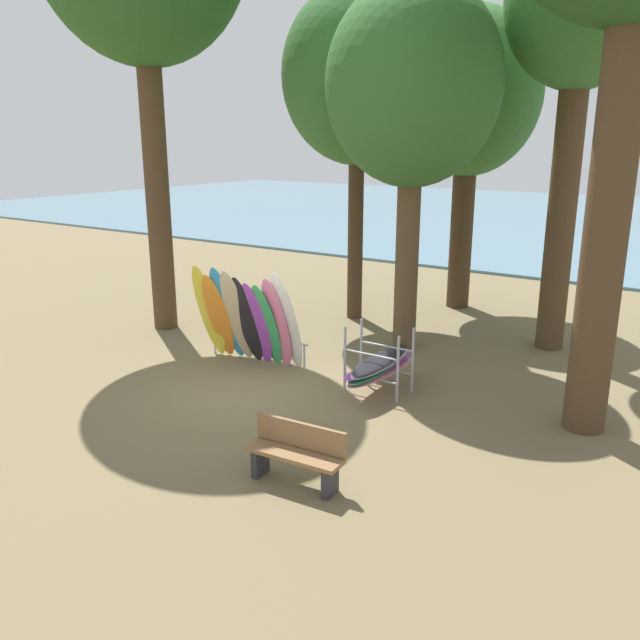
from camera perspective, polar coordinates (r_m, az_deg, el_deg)
The scene contains 9 objects.
ground_plane at distance 12.35m, azimuth -5.84°, elevation -6.14°, with size 80.00×80.00×0.00m, color brown.
lake_water at distance 40.67m, azimuth 23.36°, elevation 8.01°, with size 80.00×36.00×0.10m, color slate.
tree_mid_behind at distance 18.22m, azimuth 13.01°, elevation 18.66°, with size 3.73×3.73×7.88m.
tree_far_left_back at distance 16.67m, azimuth 3.34°, elevation 20.56°, with size 3.69×3.69×8.17m.
tree_far_right_back at distance 14.20m, azimuth 8.20°, elevation 19.59°, with size 3.63×3.63×7.74m.
tree_deep_back at distance 15.14m, azimuth 22.04°, elevation 23.80°, with size 3.05×3.05×9.01m.
leaning_board_pile at distance 13.36m, azimuth -6.48°, elevation 0.06°, with size 2.45×1.10×2.14m.
board_storage_rack at distance 12.10m, azimuth 5.28°, elevation -3.95°, with size 1.15×2.13×1.25m.
park_bench at distance 9.00m, azimuth -2.11°, elevation -11.58°, with size 1.43×0.51×0.85m.
Camera 1 is at (7.39, -8.79, 4.57)m, focal length 36.38 mm.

